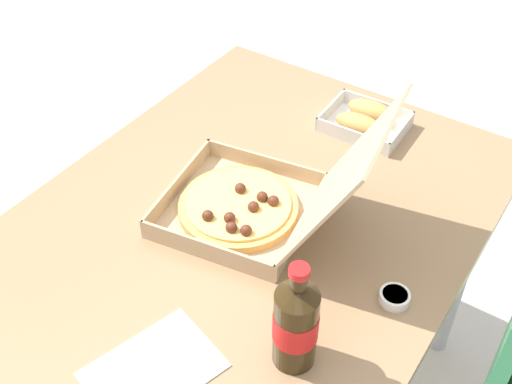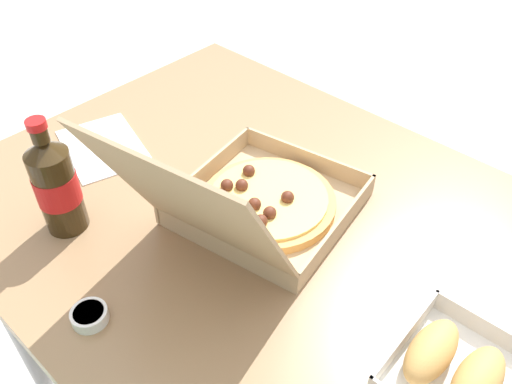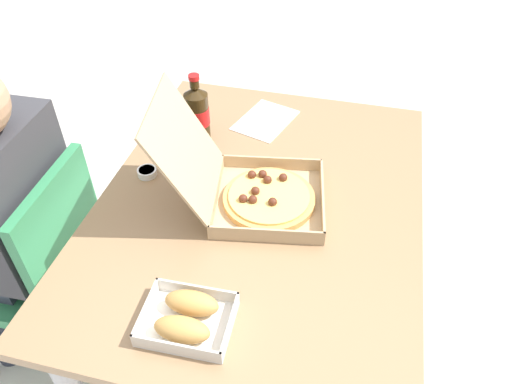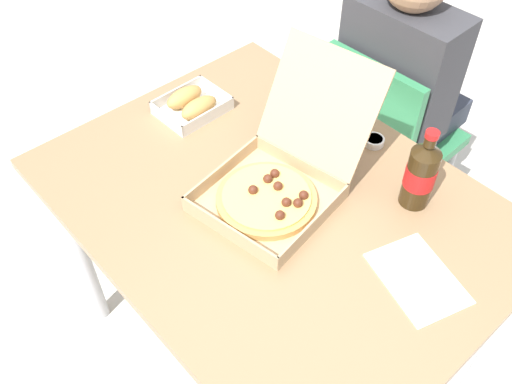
{
  "view_description": "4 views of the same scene",
  "coord_description": "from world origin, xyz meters",
  "px_view_note": "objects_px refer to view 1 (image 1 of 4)",
  "views": [
    {
      "loc": [
        0.78,
        0.54,
        1.68
      ],
      "look_at": [
        -0.02,
        0.0,
        0.81
      ],
      "focal_mm": 44.93,
      "sensor_mm": 36.0,
      "label": 1
    },
    {
      "loc": [
        -0.47,
        0.51,
        1.43
      ],
      "look_at": [
        0.01,
        -0.01,
        0.8
      ],
      "focal_mm": 37.08,
      "sensor_mm": 36.0,
      "label": 2
    },
    {
      "loc": [
        -0.95,
        -0.22,
        1.67
      ],
      "look_at": [
        -0.02,
        0.0,
        0.81
      ],
      "focal_mm": 34.58,
      "sensor_mm": 36.0,
      "label": 3
    },
    {
      "loc": [
        0.68,
        -0.67,
        1.8
      ],
      "look_at": [
        -0.02,
        -0.04,
        0.79
      ],
      "focal_mm": 39.92,
      "sensor_mm": 36.0,
      "label": 4
    }
  ],
  "objects_px": {
    "cola_bottle": "(296,323)",
    "paper_menu": "(153,370)",
    "dipping_sauce_cup": "(395,297)",
    "pizza_box_open": "(256,202)",
    "bread_side_box": "(365,120)"
  },
  "relations": [
    {
      "from": "cola_bottle",
      "to": "paper_menu",
      "type": "height_order",
      "value": "cola_bottle"
    },
    {
      "from": "paper_menu",
      "to": "dipping_sauce_cup",
      "type": "relative_size",
      "value": 3.75
    },
    {
      "from": "pizza_box_open",
      "to": "cola_bottle",
      "type": "relative_size",
      "value": 2.1
    },
    {
      "from": "pizza_box_open",
      "to": "paper_menu",
      "type": "height_order",
      "value": "pizza_box_open"
    },
    {
      "from": "paper_menu",
      "to": "dipping_sauce_cup",
      "type": "bearing_deg",
      "value": 159.74
    },
    {
      "from": "pizza_box_open",
      "to": "cola_bottle",
      "type": "height_order",
      "value": "pizza_box_open"
    },
    {
      "from": "cola_bottle",
      "to": "dipping_sauce_cup",
      "type": "xyz_separation_m",
      "value": [
        -0.2,
        0.09,
        -0.08
      ]
    },
    {
      "from": "dipping_sauce_cup",
      "to": "cola_bottle",
      "type": "bearing_deg",
      "value": -23.88
    },
    {
      "from": "paper_menu",
      "to": "pizza_box_open",
      "type": "bearing_deg",
      "value": -154.39
    },
    {
      "from": "bread_side_box",
      "to": "dipping_sauce_cup",
      "type": "bearing_deg",
      "value": 32.59
    },
    {
      "from": "pizza_box_open",
      "to": "bread_side_box",
      "type": "height_order",
      "value": "pizza_box_open"
    },
    {
      "from": "cola_bottle",
      "to": "bread_side_box",
      "type": "bearing_deg",
      "value": -163.33
    },
    {
      "from": "cola_bottle",
      "to": "dipping_sauce_cup",
      "type": "height_order",
      "value": "cola_bottle"
    },
    {
      "from": "pizza_box_open",
      "to": "dipping_sauce_cup",
      "type": "bearing_deg",
      "value": 83.34
    },
    {
      "from": "bread_side_box",
      "to": "dipping_sauce_cup",
      "type": "relative_size",
      "value": 3.47
    }
  ]
}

